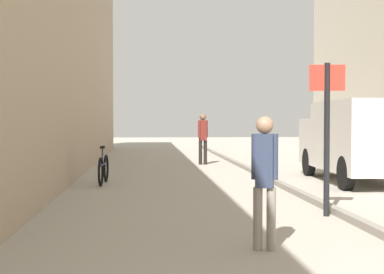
% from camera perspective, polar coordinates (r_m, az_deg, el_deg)
% --- Properties ---
extents(ground_plane, '(80.00, 80.00, 0.00)m').
position_cam_1_polar(ground_plane, '(14.09, 2.47, -4.98)').
color(ground_plane, '#A8A093').
extents(kerb_strip, '(0.16, 40.00, 0.12)m').
position_cam_1_polar(kerb_strip, '(14.36, 8.76, -4.63)').
color(kerb_strip, gray).
rests_on(kerb_strip, ground_plane).
extents(pedestrian_main_foreground, '(0.32, 0.24, 1.68)m').
position_cam_1_polar(pedestrian_main_foreground, '(7.36, 7.12, -3.53)').
color(pedestrian_main_foreground, gray).
rests_on(pedestrian_main_foreground, ground_plane).
extents(pedestrian_mid_block, '(0.36, 0.25, 1.86)m').
position_cam_1_polar(pedestrian_mid_block, '(21.28, 1.07, 0.18)').
color(pedestrian_mid_block, black).
rests_on(pedestrian_mid_block, ground_plane).
extents(delivery_van, '(2.18, 5.18, 2.12)m').
position_cam_1_polar(delivery_van, '(15.87, 16.10, -0.12)').
color(delivery_van, silver).
rests_on(delivery_van, ground_plane).
extents(street_sign_post, '(0.60, 0.12, 2.60)m').
position_cam_1_polar(street_sign_post, '(10.12, 13.06, 1.12)').
color(street_sign_post, black).
rests_on(street_sign_post, ground_plane).
extents(bicycle_leaning, '(0.16, 1.77, 0.98)m').
position_cam_1_polar(bicycle_leaning, '(14.97, -8.66, -3.14)').
color(bicycle_leaning, black).
rests_on(bicycle_leaning, ground_plane).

